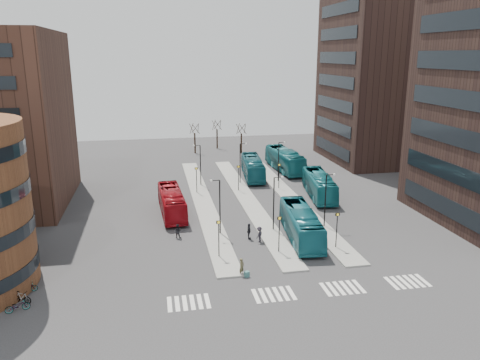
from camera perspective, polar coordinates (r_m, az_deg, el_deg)
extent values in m
plane|color=#2C2C2F|center=(36.64, 7.37, -16.50)|extent=(160.00, 160.00, 0.00)
cube|color=gray|center=(62.83, -4.56, -2.59)|extent=(2.50, 45.00, 0.15)
cube|color=gray|center=(63.70, 0.82, -2.29)|extent=(2.50, 45.00, 0.15)
cube|color=gray|center=(65.11, 6.00, -1.98)|extent=(2.50, 45.00, 0.15)
cube|color=#201A90|center=(42.28, 0.83, -11.40)|extent=(0.51, 0.47, 0.52)
imported|color=maroon|center=(58.07, -8.33, -2.67)|extent=(3.18, 11.23, 3.09)
imported|color=#16626F|center=(50.48, 7.44, -5.30)|extent=(3.96, 11.94, 3.26)
imported|color=#135460|center=(74.52, 1.56, 1.53)|extent=(3.93, 11.89, 3.25)
imported|color=#16666F|center=(65.41, 9.62, -0.61)|extent=(4.45, 12.05, 3.28)
imported|color=#15646C|center=(79.38, 5.47, 2.45)|extent=(3.74, 13.18, 3.63)
imported|color=brown|center=(42.35, 0.20, -10.53)|extent=(0.69, 0.69, 1.61)
imported|color=black|center=(50.86, -7.62, -6.18)|extent=(0.90, 0.80, 1.55)
imported|color=black|center=(50.08, 1.10, -6.27)|extent=(0.56, 1.07, 1.74)
imported|color=black|center=(49.40, 2.37, -6.64)|extent=(1.16, 1.23, 1.67)
imported|color=gray|center=(40.82, -25.50, -13.69)|extent=(1.92, 1.20, 0.95)
imported|color=gray|center=(41.91, -25.07, -12.82)|extent=(1.72, 1.12, 1.01)
imported|color=gray|center=(43.48, -24.50, -11.86)|extent=(1.66, 0.92, 0.83)
cube|color=silver|center=(38.63, -8.58, -14.75)|extent=(0.35, 2.40, 0.01)
cube|color=silver|center=(38.64, -7.66, -14.70)|extent=(0.35, 2.40, 0.01)
cube|color=silver|center=(38.67, -6.74, -14.65)|extent=(0.35, 2.40, 0.01)
cube|color=silver|center=(38.70, -5.83, -14.59)|extent=(0.35, 2.40, 0.01)
cube|color=silver|center=(38.74, -4.91, -14.53)|extent=(0.35, 2.40, 0.01)
cube|color=silver|center=(38.80, -4.00, -14.47)|extent=(0.35, 2.40, 0.01)
cube|color=silver|center=(39.37, 1.96, -13.96)|extent=(0.35, 2.40, 0.01)
cube|color=silver|center=(39.50, 2.84, -13.87)|extent=(0.35, 2.40, 0.01)
cube|color=silver|center=(39.63, 3.71, -13.78)|extent=(0.35, 2.40, 0.01)
cube|color=silver|center=(39.76, 4.57, -13.69)|extent=(0.35, 2.40, 0.01)
cube|color=silver|center=(39.91, 5.42, -13.60)|extent=(0.35, 2.40, 0.01)
cube|color=silver|center=(40.07, 6.27, -13.50)|extent=(0.35, 2.40, 0.01)
cube|color=silver|center=(40.97, 10.40, -12.99)|extent=(0.35, 2.40, 0.01)
cube|color=silver|center=(41.17, 11.20, -12.88)|extent=(0.35, 2.40, 0.01)
cube|color=silver|center=(41.38, 11.99, -12.77)|extent=(0.35, 2.40, 0.01)
cube|color=silver|center=(41.60, 12.77, -12.66)|extent=(0.35, 2.40, 0.01)
cube|color=silver|center=(41.83, 13.54, -12.55)|extent=(0.35, 2.40, 0.01)
cube|color=silver|center=(42.06, 14.31, -12.44)|extent=(0.35, 2.40, 0.01)
cube|color=silver|center=(43.34, 17.99, -11.87)|extent=(0.35, 2.40, 0.01)
cube|color=silver|center=(43.61, 18.70, -11.76)|extent=(0.35, 2.40, 0.01)
cube|color=silver|center=(43.90, 19.40, -11.64)|extent=(0.35, 2.40, 0.01)
cube|color=silver|center=(44.18, 20.09, -11.53)|extent=(0.35, 2.40, 0.01)
cube|color=silver|center=(44.48, 20.77, -11.41)|extent=(0.35, 2.40, 0.01)
cube|color=silver|center=(44.78, 21.44, -11.30)|extent=(0.35, 2.40, 0.01)
cube|color=black|center=(58.16, 23.43, -2.79)|extent=(0.12, 16.00, 2.00)
cube|color=black|center=(57.14, 23.85, 1.03)|extent=(0.12, 16.00, 2.00)
cube|color=black|center=(56.39, 24.28, 4.98)|extent=(0.12, 16.00, 2.00)
cube|color=black|center=(55.92, 24.72, 9.01)|extent=(0.12, 16.00, 2.00)
cube|color=black|center=(55.73, 25.18, 13.08)|extent=(0.12, 16.00, 2.00)
cube|color=black|center=(55.83, 25.66, 17.17)|extent=(0.12, 16.00, 2.00)
cube|color=#2E1E19|center=(90.13, 17.60, 11.81)|extent=(20.00, 20.00, 30.00)
cube|color=black|center=(87.38, 11.11, 3.86)|extent=(0.12, 16.00, 2.00)
cube|color=black|center=(86.71, 11.24, 6.46)|extent=(0.12, 16.00, 2.00)
cube|color=black|center=(86.22, 11.38, 9.08)|extent=(0.12, 16.00, 2.00)
cube|color=black|center=(85.91, 11.52, 11.74)|extent=(0.12, 16.00, 2.00)
cube|color=black|center=(85.78, 11.66, 14.40)|extent=(0.12, 16.00, 2.00)
cube|color=black|center=(85.85, 11.81, 17.07)|extent=(0.12, 16.00, 2.00)
cube|color=black|center=(86.10, 11.96, 19.72)|extent=(0.12, 16.00, 2.00)
cylinder|color=black|center=(45.35, -2.60, -7.23)|extent=(0.10, 0.10, 3.50)
cube|color=black|center=(44.72, -2.63, -5.16)|extent=(0.45, 0.10, 0.30)
cube|color=yellow|center=(44.66, -2.62, -5.18)|extent=(0.20, 0.02, 0.20)
cylinder|color=black|center=(66.10, -5.31, -0.06)|extent=(0.10, 0.10, 3.50)
cube|color=black|center=(65.66, -5.35, 1.42)|extent=(0.45, 0.10, 0.30)
cube|color=yellow|center=(65.60, -5.35, 1.40)|extent=(0.20, 0.02, 0.20)
cylinder|color=black|center=(46.50, 4.79, -6.69)|extent=(0.10, 0.10, 3.50)
cube|color=black|center=(45.88, 4.83, -4.66)|extent=(0.45, 0.10, 0.30)
cube|color=yellow|center=(45.82, 4.85, -4.69)|extent=(0.20, 0.02, 0.20)
cylinder|color=black|center=(66.89, -0.19, 0.19)|extent=(0.10, 0.10, 3.50)
cube|color=black|center=(66.46, -0.20, 1.65)|extent=(0.45, 0.10, 0.30)
cube|color=yellow|center=(66.40, -0.19, 1.64)|extent=(0.20, 0.02, 0.20)
cylinder|color=black|center=(48.36, 11.70, -6.09)|extent=(0.10, 0.10, 3.50)
cube|color=black|center=(47.77, 11.81, -4.13)|extent=(0.45, 0.10, 0.30)
cube|color=yellow|center=(47.72, 11.84, -4.15)|extent=(0.20, 0.02, 0.20)
cylinder|color=black|center=(68.20, 4.77, 0.43)|extent=(0.10, 0.10, 3.50)
cube|color=black|center=(67.78, 4.80, 1.86)|extent=(0.45, 0.10, 0.30)
cube|color=yellow|center=(67.72, 4.81, 1.85)|extent=(0.20, 0.02, 0.20)
cylinder|color=black|center=(50.62, -2.46, -3.30)|extent=(0.14, 0.14, 6.00)
cylinder|color=black|center=(49.69, -3.02, -0.05)|extent=(0.90, 0.08, 0.08)
sphere|color=silver|center=(49.64, -3.53, -0.07)|extent=(0.24, 0.24, 0.24)
cylinder|color=black|center=(69.74, -4.84, 1.82)|extent=(0.14, 0.14, 6.00)
cylinder|color=black|center=(69.08, -5.27, 4.22)|extent=(0.90, 0.08, 0.08)
sphere|color=silver|center=(69.04, -5.64, 4.21)|extent=(0.24, 0.24, 0.24)
cylinder|color=black|center=(51.76, 4.13, -2.91)|extent=(0.14, 0.14, 6.00)
cylinder|color=black|center=(51.03, 4.68, 0.33)|extent=(0.90, 0.08, 0.08)
sphere|color=silver|center=(51.15, 5.17, 0.35)|extent=(0.24, 0.24, 0.24)
cylinder|color=black|center=(70.58, 0.01, 2.03)|extent=(0.14, 0.14, 6.00)
cylinder|color=black|center=(70.04, 0.37, 4.44)|extent=(0.90, 0.08, 0.08)
sphere|color=silver|center=(70.13, 0.74, 4.45)|extent=(0.24, 0.24, 0.24)
cylinder|color=black|center=(53.56, 10.36, -2.50)|extent=(0.14, 0.14, 6.00)
cylinder|color=black|center=(52.90, 10.96, 0.63)|extent=(0.90, 0.08, 0.08)
sphere|color=silver|center=(53.07, 11.42, 0.65)|extent=(0.24, 0.24, 0.24)
cylinder|color=black|center=(71.91, 4.72, 2.23)|extent=(0.14, 0.14, 6.00)
cylinder|color=black|center=(71.42, 5.12, 4.59)|extent=(0.90, 0.08, 0.08)
sphere|color=silver|center=(71.54, 5.47, 4.60)|extent=(0.24, 0.24, 0.24)
cylinder|color=black|center=(93.50, -5.51, 4.49)|extent=(0.30, 0.30, 4.00)
cylinder|color=black|center=(93.07, -5.13, 6.27)|extent=(0.10, 1.56, 1.95)
cylinder|color=black|center=(93.68, -5.46, 6.32)|extent=(1.48, 0.59, 1.97)
cylinder|color=black|center=(93.37, -5.93, 6.27)|extent=(0.90, 1.31, 1.99)
cylinder|color=black|center=(92.56, -5.89, 6.20)|extent=(0.89, 1.31, 1.99)
cylinder|color=black|center=(92.37, -5.39, 6.19)|extent=(1.48, 0.58, 1.97)
cylinder|color=black|center=(97.96, -2.81, 5.03)|extent=(0.30, 0.30, 4.00)
cylinder|color=black|center=(97.59, -2.42, 6.72)|extent=(0.10, 1.56, 1.95)
cylinder|color=black|center=(98.18, -2.76, 6.77)|extent=(1.48, 0.59, 1.97)
cylinder|color=black|center=(97.83, -3.20, 6.73)|extent=(0.90, 1.31, 1.99)
cylinder|color=black|center=(97.02, -3.13, 6.67)|extent=(0.89, 1.31, 1.99)
cylinder|color=black|center=(96.87, -2.65, 6.66)|extent=(1.48, 0.58, 1.97)
cylinder|color=black|center=(92.78, 0.16, 4.48)|extent=(0.30, 0.30, 4.00)
cylinder|color=black|center=(92.42, 0.59, 6.26)|extent=(0.10, 1.56, 1.95)
cylinder|color=black|center=(92.97, 0.22, 6.32)|extent=(1.48, 0.59, 1.97)
cylinder|color=black|center=(92.58, -0.23, 6.28)|extent=(0.90, 1.31, 1.99)
cylinder|color=black|center=(91.78, -0.14, 6.20)|extent=(0.89, 1.31, 1.99)
cylinder|color=black|center=(91.68, 0.37, 6.19)|extent=(1.48, 0.58, 1.97)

